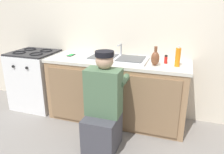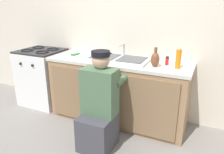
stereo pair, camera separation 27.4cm
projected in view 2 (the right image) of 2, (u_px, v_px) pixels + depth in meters
ground_plane at (109, 128)px, 2.88m from camera, size 12.00×12.00×0.00m
back_wall at (129, 27)px, 3.03m from camera, size 6.00×0.10×2.50m
counter_cabinet at (118, 92)px, 3.00m from camera, size 1.85×0.62×0.82m
countertop at (118, 62)px, 2.86m from camera, size 1.89×0.62×0.04m
sink_double_basin at (118, 59)px, 2.85m from camera, size 0.80×0.44×0.19m
stove_range at (43, 77)px, 3.51m from camera, size 0.65×0.62×0.89m
plumber_person at (99, 109)px, 2.41m from camera, size 0.42×0.61×1.10m
cell_phone at (75, 54)px, 3.16m from camera, size 0.07×0.14×0.01m
spice_bottle_red at (167, 61)px, 2.62m from camera, size 0.04×0.04×0.10m
vase_decorative at (155, 59)px, 2.54m from camera, size 0.10×0.10×0.23m
soap_bottle_orange at (178, 59)px, 2.47m from camera, size 0.06×0.06×0.25m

